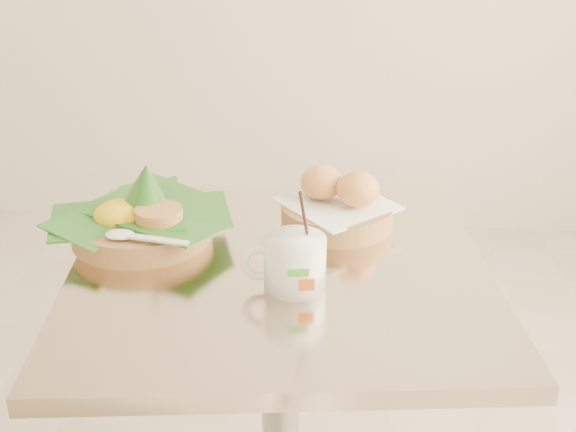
# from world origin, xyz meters

# --- Properties ---
(cafe_table) EXTENTS (0.78, 0.78, 0.75)m
(cafe_table) POSITION_xyz_m (0.20, 0.01, 0.53)
(cafe_table) COLOR gray
(cafe_table) RESTS_ON floor
(rice_basket) EXTENTS (0.32, 0.32, 0.16)m
(rice_basket) POSITION_xyz_m (-0.06, 0.08, 0.79)
(rice_basket) COLOR #A17245
(rice_basket) RESTS_ON cafe_table
(bread_basket) EXTENTS (0.25, 0.25, 0.11)m
(bread_basket) POSITION_xyz_m (0.29, 0.18, 0.79)
(bread_basket) COLOR #A17245
(bread_basket) RESTS_ON cafe_table
(coffee_mug) EXTENTS (0.14, 0.10, 0.17)m
(coffee_mug) POSITION_xyz_m (0.23, -0.06, 0.80)
(coffee_mug) COLOR white
(coffee_mug) RESTS_ON cafe_table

